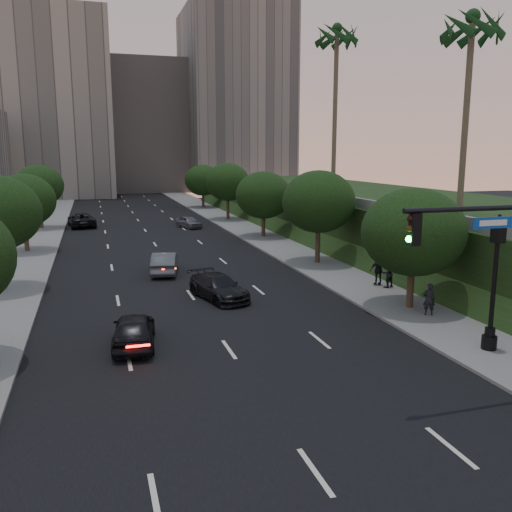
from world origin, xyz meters
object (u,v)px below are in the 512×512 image
object	(u,v)px
sedan_near_left	(134,330)
sedan_near_right	(219,287)
sedan_far_right	(189,222)
sedan_far_left	(82,220)
sedan_mid_left	(165,263)
pedestrian_b	(387,273)
pedestrian_a	(429,299)
street_lamp	(494,289)
pedestrian_c	(379,270)

from	to	relation	value
sedan_near_left	sedan_near_right	distance (m)	7.97
sedan_near_left	sedan_far_right	bearing A→B (deg)	-96.71
sedan_far_left	sedan_far_right	distance (m)	11.74
sedan_mid_left	sedan_near_right	distance (m)	7.57
sedan_far_right	pedestrian_b	world-z (taller)	pedestrian_b
pedestrian_b	sedan_near_right	bearing A→B (deg)	-21.53
sedan_near_left	sedan_mid_left	xyz separation A→B (m)	(3.01, 13.50, 0.02)
sedan_far_right	sedan_far_left	bearing A→B (deg)	140.41
sedan_near_left	pedestrian_b	size ratio (longest dim) A/B	2.47
sedan_mid_left	sedan_near_right	world-z (taller)	sedan_mid_left
sedan_near_right	pedestrian_a	size ratio (longest dim) A/B	2.94
sedan_near_left	pedestrian_b	xyz separation A→B (m)	(14.96, 5.41, 0.29)
sedan_mid_left	pedestrian_b	distance (m)	14.43
sedan_far_left	sedan_near_right	bearing A→B (deg)	95.81
street_lamp	sedan_far_left	bearing A→B (deg)	110.31
sedan_far_left	sedan_near_left	bearing A→B (deg)	86.59
street_lamp	sedan_near_right	distance (m)	14.17
street_lamp	pedestrian_b	world-z (taller)	street_lamp
pedestrian_c	street_lamp	bearing A→B (deg)	92.35
sedan_near_left	pedestrian_a	bearing A→B (deg)	-173.78
sedan_mid_left	pedestrian_a	distance (m)	17.53
sedan_mid_left	pedestrian_c	bearing A→B (deg)	158.73
sedan_near_right	street_lamp	bearing A→B (deg)	-67.16
sedan_near_left	pedestrian_c	bearing A→B (deg)	-151.06
pedestrian_c	pedestrian_b	bearing A→B (deg)	116.24
pedestrian_b	pedestrian_c	world-z (taller)	pedestrian_c
pedestrian_c	sedan_mid_left	bearing A→B (deg)	-24.33
sedan_mid_left	pedestrian_b	size ratio (longest dim) A/B	2.61
pedestrian_c	sedan_near_left	bearing A→B (deg)	30.37
sedan_far_right	pedestrian_c	world-z (taller)	pedestrian_c
sedan_far_left	pedestrian_a	xyz separation A→B (m)	(16.69, -39.28, 0.17)
sedan_far_left	pedestrian_b	world-z (taller)	pedestrian_b
sedan_near_right	pedestrian_c	distance (m)	9.75
pedestrian_a	pedestrian_c	distance (m)	6.19
pedestrian_a	pedestrian_c	world-z (taller)	pedestrian_c
sedan_mid_left	pedestrian_a	bearing A→B (deg)	140.21
sedan_mid_left	sedan_far_left	size ratio (longest dim) A/B	0.81
pedestrian_a	sedan_far_right	bearing A→B (deg)	-55.89
street_lamp	pedestrian_a	distance (m)	5.05
sedan_near_right	pedestrian_c	bearing A→B (deg)	-16.14
sedan_near_left	sedan_far_right	world-z (taller)	sedan_near_left
street_lamp	pedestrian_b	xyz separation A→B (m)	(1.31, 10.26, -1.63)
street_lamp	sedan_far_left	distance (m)	46.97
street_lamp	sedan_far_left	world-z (taller)	street_lamp
pedestrian_a	pedestrian_b	bearing A→B (deg)	-74.41
sedan_near_right	sedan_far_right	bearing A→B (deg)	68.24
sedan_mid_left	sedan_far_right	bearing A→B (deg)	-92.73
sedan_near_right	pedestrian_b	xyz separation A→B (m)	(9.95, -0.80, 0.33)
sedan_far_left	pedestrian_b	xyz separation A→B (m)	(17.60, -33.75, 0.23)
street_lamp	sedan_mid_left	world-z (taller)	street_lamp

